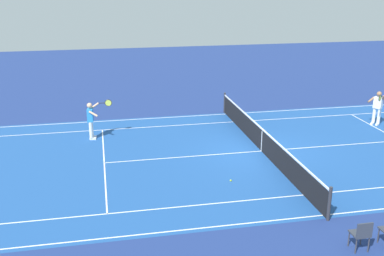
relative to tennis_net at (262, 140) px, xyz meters
The scene contains 8 objects.
ground_plane 0.49m from the tennis_net, ahead, with size 60.00×60.00×0.00m, color navy.
court_slab 0.49m from the tennis_net, ahead, with size 24.20×11.40×0.00m, color #1E4C93.
court_line_markings 0.49m from the tennis_net, ahead, with size 23.85×11.05×0.01m.
tennis_net is the anchor object (origin of this frame).
tennis_player_near 7.47m from the tennis_net, 23.41° to the right, with size 1.11×0.77×1.70m.
tennis_player_far 7.04m from the tennis_net, 160.87° to the right, with size 0.77×1.06×1.70m.
tennis_ball 3.35m from the tennis_net, 51.58° to the left, with size 0.07×0.07×0.07m, color #CCE01E.
spectator_chair_6 7.44m from the tennis_net, 90.46° to the left, with size 0.44×0.44×0.88m.
Camera 1 is at (6.36, 16.89, 6.88)m, focal length 43.24 mm.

